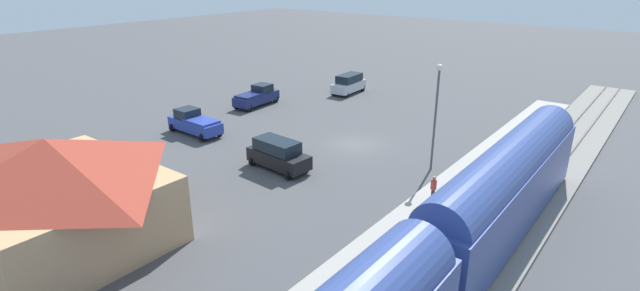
{
  "coord_description": "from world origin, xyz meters",
  "views": [
    {
      "loc": [
        -20.26,
        31.07,
        13.83
      ],
      "look_at": [
        0.59,
        4.09,
        1.0
      ],
      "focal_mm": 26.64,
      "sensor_mm": 36.0,
      "label": 1
    }
  ],
  "objects": [
    {
      "name": "ground_plane",
      "position": [
        0.0,
        0.0,
        0.0
      ],
      "size": [
        200.0,
        200.0,
        0.0
      ],
      "primitive_type": "plane",
      "color": "#4C4C4F"
    },
    {
      "name": "railway_track",
      "position": [
        -14.0,
        0.0,
        0.09
      ],
      "size": [
        4.8,
        70.0,
        0.3
      ],
      "color": "gray",
      "rests_on": "ground"
    },
    {
      "name": "platform",
      "position": [
        -10.0,
        0.0,
        0.15
      ],
      "size": [
        3.2,
        46.0,
        0.3
      ],
      "color": "#A8A399",
      "rests_on": "ground"
    },
    {
      "name": "station_building",
      "position": [
        4.0,
        22.0,
        3.06
      ],
      "size": [
        11.25,
        9.6,
        5.91
      ],
      "color": "tan",
      "rests_on": "ground"
    },
    {
      "name": "pedestrian_on_platform",
      "position": [
        -9.74,
        6.14,
        1.28
      ],
      "size": [
        0.36,
        0.36,
        1.71
      ],
      "color": "#333338",
      "rests_on": "platform"
    },
    {
      "name": "pickup_navy",
      "position": [
        14.92,
        -3.52,
        1.03
      ],
      "size": [
        2.33,
        5.52,
        2.14
      ],
      "color": "navy",
      "rests_on": "ground"
    },
    {
      "name": "pickup_blue",
      "position": [
        12.82,
        6.38,
        1.03
      ],
      "size": [
        5.46,
        2.62,
        2.14
      ],
      "color": "#283D9E",
      "rests_on": "ground"
    },
    {
      "name": "suv_silver",
      "position": [
        10.25,
        -13.87,
        1.15
      ],
      "size": [
        2.24,
        5.0,
        2.22
      ],
      "color": "silver",
      "rests_on": "ground"
    },
    {
      "name": "suv_black",
      "position": [
        1.68,
        7.66,
        1.15
      ],
      "size": [
        5.02,
        2.65,
        2.22
      ],
      "color": "black",
      "rests_on": "ground"
    },
    {
      "name": "light_pole_near_platform",
      "position": [
        -7.2,
        0.94,
        4.86
      ],
      "size": [
        0.44,
        0.44,
        7.71
      ],
      "color": "#515156",
      "rests_on": "ground"
    }
  ]
}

